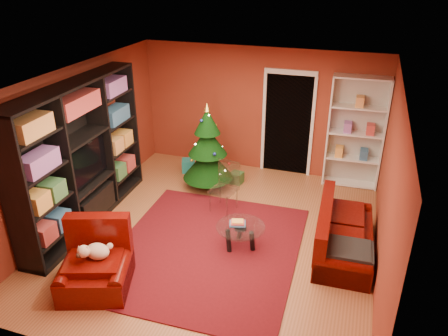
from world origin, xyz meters
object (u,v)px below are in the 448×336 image
(rug, at_px, (207,249))
(white_bookshelf, at_px, (355,133))
(media_unit, at_px, (81,156))
(dog, at_px, (98,251))
(acrylic_chair, at_px, (223,190))
(coffee_table, at_px, (240,236))
(christmas_tree, at_px, (208,148))
(gift_box_red, at_px, (206,169))
(gift_box_teal, at_px, (188,166))
(gift_box_green, at_px, (237,178))
(armchair, at_px, (95,265))
(sofa, at_px, (345,230))

(rug, distance_m, white_bookshelf, 3.75)
(media_unit, xyz_separation_m, dog, (1.16, -1.45, -0.64))
(acrylic_chair, bearing_deg, coffee_table, -46.00)
(christmas_tree, bearing_deg, gift_box_red, 113.93)
(gift_box_teal, xyz_separation_m, dog, (0.25, -3.75, 0.44))
(rug, xyz_separation_m, christmas_tree, (-0.71, 1.99, 0.84))
(media_unit, height_order, dog, media_unit)
(rug, bearing_deg, gift_box_green, 95.21)
(gift_box_red, bearing_deg, gift_box_green, -14.88)
(media_unit, bearing_deg, white_bookshelf, 31.21)
(media_unit, height_order, armchair, media_unit)
(gift_box_green, bearing_deg, dog, -104.08)
(media_unit, xyz_separation_m, gift_box_teal, (0.91, 2.30, -1.08))
(christmas_tree, bearing_deg, media_unit, -131.41)
(armchair, bearing_deg, gift_box_red, 68.06)
(christmas_tree, distance_m, acrylic_chair, 1.07)
(rug, bearing_deg, sofa, 17.49)
(rug, distance_m, acrylic_chair, 1.28)
(gift_box_teal, distance_m, dog, 3.79)
(sofa, bearing_deg, gift_box_red, 55.57)
(armchair, xyz_separation_m, acrylic_chair, (1.01, 2.50, 0.03))
(christmas_tree, relative_size, coffee_table, 2.28)
(dog, height_order, acrylic_chair, acrylic_chair)
(christmas_tree, xyz_separation_m, coffee_table, (1.19, -1.76, -0.65))
(coffee_table, xyz_separation_m, acrylic_chair, (-0.60, 0.98, 0.22))
(christmas_tree, relative_size, gift_box_red, 7.46)
(christmas_tree, xyz_separation_m, dog, (-0.40, -3.22, -0.28))
(gift_box_red, distance_m, sofa, 3.53)
(gift_box_red, xyz_separation_m, acrylic_chair, (0.82, -1.31, 0.30))
(dog, height_order, sofa, sofa)
(sofa, relative_size, acrylic_chair, 2.15)
(coffee_table, bearing_deg, sofa, 14.68)
(media_unit, distance_m, christmas_tree, 2.38)
(coffee_table, distance_m, acrylic_chair, 1.17)
(gift_box_red, relative_size, dog, 0.59)
(acrylic_chair, bearing_deg, rug, -71.84)
(gift_box_green, height_order, gift_box_red, same)
(armchair, relative_size, acrylic_chair, 1.18)
(white_bookshelf, relative_size, armchair, 2.30)
(gift_box_teal, bearing_deg, gift_box_green, -9.88)
(rug, distance_m, media_unit, 2.57)
(gift_box_red, relative_size, sofa, 0.13)
(gift_box_teal, relative_size, sofa, 0.15)
(white_bookshelf, distance_m, acrylic_chair, 2.83)
(white_bookshelf, bearing_deg, media_unit, -148.45)
(coffee_table, bearing_deg, christmas_tree, 124.02)
(gift_box_green, bearing_deg, gift_box_red, 165.12)
(christmas_tree, distance_m, coffee_table, 2.22)
(gift_box_red, bearing_deg, armchair, -92.91)
(rug, bearing_deg, gift_box_red, 110.48)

